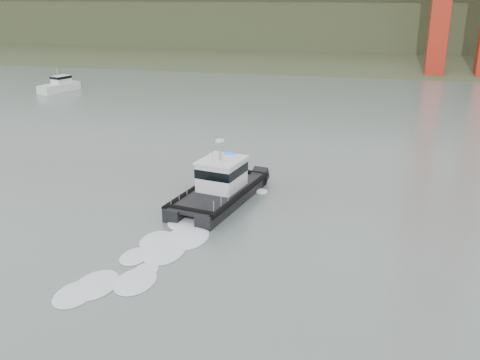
# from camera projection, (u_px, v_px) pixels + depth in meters

# --- Properties ---
(ground) EXTENTS (400.00, 400.00, 0.00)m
(ground) POSITION_uv_depth(u_px,v_px,m) (189.00, 286.00, 26.55)
(ground) COLOR #556661
(ground) RESTS_ON ground
(headlands) EXTENTS (500.00, 105.36, 27.12)m
(headlands) POSITION_uv_depth(u_px,v_px,m) (345.00, 19.00, 139.09)
(headlands) COLOR #313E23
(headlands) RESTS_ON ground
(patrol_boat) EXTENTS (5.07, 9.85, 4.56)m
(patrol_boat) POSITION_uv_depth(u_px,v_px,m) (220.00, 185.00, 36.94)
(patrol_boat) COLOR black
(patrol_boat) RESTS_ON ground
(motorboat) EXTENTS (3.83, 6.74, 3.52)m
(motorboat) POSITION_uv_depth(u_px,v_px,m) (60.00, 85.00, 77.94)
(motorboat) COLOR silver
(motorboat) RESTS_ON ground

